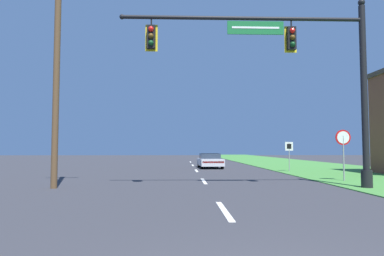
{
  "coord_description": "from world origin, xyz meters",
  "views": [
    {
      "loc": [
        -1.13,
        -2.95,
        1.62
      ],
      "look_at": [
        0.0,
        32.18,
        3.73
      ],
      "focal_mm": 32.0,
      "sensor_mm": 36.0,
      "label": 1
    }
  ],
  "objects_px": {
    "signal_mast": "(303,71)",
    "utility_pole_near": "(57,64)",
    "car_ahead": "(210,161)",
    "stop_sign": "(343,143)",
    "route_sign_post": "(289,150)"
  },
  "relations": [
    {
      "from": "stop_sign",
      "to": "utility_pole_near",
      "type": "xyz_separation_m",
      "value": [
        -13.18,
        -2.49,
        3.26
      ]
    },
    {
      "from": "car_ahead",
      "to": "utility_pole_near",
      "type": "relative_size",
      "value": 0.43
    },
    {
      "from": "signal_mast",
      "to": "stop_sign",
      "type": "bearing_deg",
      "value": 44.36
    },
    {
      "from": "signal_mast",
      "to": "car_ahead",
      "type": "relative_size",
      "value": 2.4
    },
    {
      "from": "car_ahead",
      "to": "stop_sign",
      "type": "height_order",
      "value": "stop_sign"
    },
    {
      "from": "signal_mast",
      "to": "stop_sign",
      "type": "height_order",
      "value": "signal_mast"
    },
    {
      "from": "car_ahead",
      "to": "route_sign_post",
      "type": "distance_m",
      "value": 7.16
    },
    {
      "from": "utility_pole_near",
      "to": "route_sign_post",
      "type": "bearing_deg",
      "value": 36.52
    },
    {
      "from": "signal_mast",
      "to": "route_sign_post",
      "type": "relative_size",
      "value": 5.06
    },
    {
      "from": "signal_mast",
      "to": "utility_pole_near",
      "type": "distance_m",
      "value": 10.18
    },
    {
      "from": "car_ahead",
      "to": "utility_pole_near",
      "type": "distance_m",
      "value": 16.82
    },
    {
      "from": "car_ahead",
      "to": "route_sign_post",
      "type": "relative_size",
      "value": 2.1
    },
    {
      "from": "signal_mast",
      "to": "car_ahead",
      "type": "distance_m",
      "value": 15.6
    },
    {
      "from": "route_sign_post",
      "to": "utility_pole_near",
      "type": "height_order",
      "value": "utility_pole_near"
    },
    {
      "from": "car_ahead",
      "to": "utility_pole_near",
      "type": "xyz_separation_m",
      "value": [
        -7.57,
        -14.33,
        4.52
      ]
    }
  ]
}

